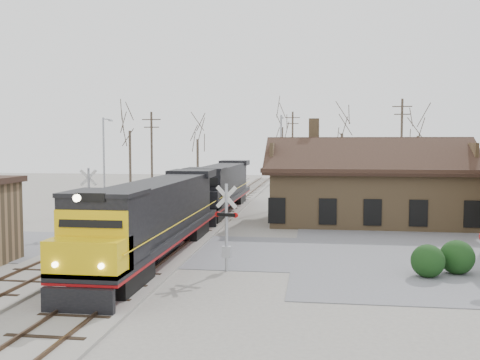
# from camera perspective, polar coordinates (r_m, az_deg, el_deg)

# --- Properties ---
(ground) EXTENTS (140.00, 140.00, 0.00)m
(ground) POSITION_cam_1_polar(r_m,az_deg,el_deg) (30.56, -7.58, -7.37)
(ground) COLOR gray
(ground) RESTS_ON ground
(road) EXTENTS (60.00, 9.00, 0.03)m
(road) POSITION_cam_1_polar(r_m,az_deg,el_deg) (30.56, -7.58, -7.35)
(road) COLOR slate
(road) RESTS_ON ground
(track_main) EXTENTS (3.40, 90.00, 0.24)m
(track_main) POSITION_cam_1_polar(r_m,az_deg,el_deg) (44.99, -2.46, -3.59)
(track_main) COLOR gray
(track_main) RESTS_ON ground
(track_siding) EXTENTS (3.40, 90.00, 0.24)m
(track_siding) POSITION_cam_1_polar(r_m,az_deg,el_deg) (46.01, -7.99, -3.46)
(track_siding) COLOR gray
(track_siding) RESTS_ON ground
(depot) EXTENTS (15.20, 9.31, 7.90)m
(depot) POSITION_cam_1_polar(r_m,az_deg,el_deg) (41.21, 13.38, -1.12)
(depot) COLOR olive
(depot) RESTS_ON ground
(locomotive_lead) EXTENTS (2.82, 18.91, 4.19)m
(locomotive_lead) POSITION_cam_1_polar(r_m,az_deg,el_deg) (27.52, -9.20, -4.00)
(locomotive_lead) COLOR black
(locomotive_lead) RESTS_ON ground
(locomotive_trailing) EXTENTS (2.82, 18.91, 3.97)m
(locomotive_trailing) POSITION_cam_1_polar(r_m,az_deg,el_deg) (46.09, -2.16, -0.74)
(locomotive_trailing) COLOR black
(locomotive_trailing) RESTS_ON ground
(crossbuck_near) EXTENTS (1.15, 0.39, 4.10)m
(crossbuck_near) POSITION_cam_1_polar(r_m,az_deg,el_deg) (24.99, -1.46, -5.41)
(crossbuck_near) COLOR #A5A8AD
(crossbuck_near) RESTS_ON ground
(crossbuck_far) EXTENTS (1.21, 0.46, 4.36)m
(crossbuck_far) POSITION_cam_1_polar(r_m,az_deg,el_deg) (36.64, -15.80, -2.39)
(crossbuck_far) COLOR #A5A8AD
(crossbuck_far) RESTS_ON ground
(hedge_a) EXTENTS (1.49, 1.49, 1.49)m
(hedge_a) POSITION_cam_1_polar(r_m,az_deg,el_deg) (25.49, 19.39, -8.15)
(hedge_a) COLOR black
(hedge_a) RESTS_ON ground
(hedge_b) EXTENTS (1.57, 1.57, 1.57)m
(hedge_b) POSITION_cam_1_polar(r_m,az_deg,el_deg) (26.57, 22.14, -7.64)
(hedge_b) COLOR black
(hedge_b) RESTS_ON ground
(streetlight_a) EXTENTS (0.25, 2.04, 8.20)m
(streetlight_a) POSITION_cam_1_polar(r_m,az_deg,el_deg) (48.26, -14.25, 2.24)
(streetlight_a) COLOR #A5A8AD
(streetlight_a) RESTS_ON ground
(streetlight_b) EXTENTS (0.25, 2.04, 8.51)m
(streetlight_b) POSITION_cam_1_polar(r_m,az_deg,el_deg) (48.88, 4.39, 2.56)
(streetlight_b) COLOR #A5A8AD
(streetlight_b) RESTS_ON ground
(streetlight_c) EXTENTS (0.25, 2.04, 8.19)m
(streetlight_c) POSITION_cam_1_polar(r_m,az_deg,el_deg) (64.22, 8.35, 2.72)
(streetlight_c) COLOR #A5A8AD
(streetlight_c) RESTS_ON ground
(utility_pole_a) EXTENTS (2.00, 0.24, 9.23)m
(utility_pole_a) POSITION_cam_1_polar(r_m,az_deg,el_deg) (56.84, -9.39, 2.76)
(utility_pole_a) COLOR #382D23
(utility_pole_a) RESTS_ON ground
(utility_pole_b) EXTENTS (2.00, 0.24, 10.18)m
(utility_pole_b) POSITION_cam_1_polar(r_m,az_deg,el_deg) (72.58, 5.62, 3.44)
(utility_pole_b) COLOR #382D23
(utility_pole_b) RESTS_ON ground
(utility_pole_c) EXTENTS (2.00, 0.24, 10.54)m
(utility_pole_c) POSITION_cam_1_polar(r_m,az_deg,el_deg) (57.89, 16.83, 3.33)
(utility_pole_c) COLOR #382D23
(utility_pole_c) RESTS_ON ground
(tree_a) EXTENTS (4.98, 4.98, 12.21)m
(tree_a) POSITION_cam_1_polar(r_m,az_deg,el_deg) (66.91, -11.70, 6.22)
(tree_a) COLOR #382D23
(tree_a) RESTS_ON ground
(tree_b) EXTENTS (4.32, 4.32, 10.57)m
(tree_b) POSITION_cam_1_polar(r_m,az_deg,el_deg) (69.73, -4.56, 5.24)
(tree_b) COLOR #382D23
(tree_b) RESTS_ON ground
(tree_c) EXTENTS (5.50, 5.50, 13.48)m
(tree_c) POSITION_cam_1_polar(r_m,az_deg,el_deg) (77.58, 4.52, 6.65)
(tree_c) COLOR #382D23
(tree_c) RESTS_ON ground
(tree_d) EXTENTS (4.78, 4.78, 11.72)m
(tree_d) POSITION_cam_1_polar(r_m,az_deg,el_deg) (68.22, 10.84, 5.89)
(tree_d) COLOR #382D23
(tree_d) RESTS_ON ground
(tree_e) EXTENTS (4.57, 4.57, 11.19)m
(tree_e) POSITION_cam_1_polar(r_m,az_deg,el_deg) (68.72, 18.47, 5.43)
(tree_e) COLOR #382D23
(tree_e) RESTS_ON ground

